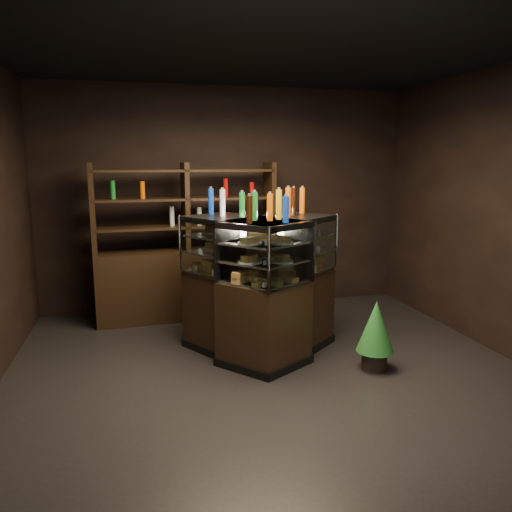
{
  "coord_description": "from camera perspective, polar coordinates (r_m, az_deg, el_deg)",
  "views": [
    {
      "loc": [
        -1.17,
        -4.27,
        2.01
      ],
      "look_at": [
        -0.07,
        0.42,
        1.1
      ],
      "focal_mm": 35.0,
      "sensor_mm": 36.0,
      "label": 1
    }
  ],
  "objects": [
    {
      "name": "ground",
      "position": [
        4.86,
        1.95,
        -13.69
      ],
      "size": [
        5.0,
        5.0,
        0.0
      ],
      "primitive_type": "plane",
      "color": "black",
      "rests_on": "ground"
    },
    {
      "name": "room_shell",
      "position": [
        4.43,
        2.12,
        9.82
      ],
      "size": [
        5.02,
        5.02,
        3.01
      ],
      "color": "black",
      "rests_on": "ground"
    },
    {
      "name": "display_case",
      "position": [
        5.26,
        0.63,
        -6.12
      ],
      "size": [
        1.71,
        1.49,
        1.46
      ],
      "rotation": [
        0.0,
        0.0,
        -0.15
      ],
      "color": "black",
      "rests_on": "ground"
    },
    {
      "name": "food_display",
      "position": [
        5.11,
        0.65,
        0.24
      ],
      "size": [
        1.29,
        1.12,
        0.45
      ],
      "color": "#BD9543",
      "rests_on": "display_case"
    },
    {
      "name": "bottles_top",
      "position": [
        5.05,
        0.65,
        5.95
      ],
      "size": [
        1.11,
        0.98,
        0.3
      ],
      "color": "#0F38B2",
      "rests_on": "display_case"
    },
    {
      "name": "potted_conifer",
      "position": [
        5.02,
        13.54,
        -7.7
      ],
      "size": [
        0.37,
        0.37,
        0.78
      ],
      "rotation": [
        0.0,
        0.0,
        0.08
      ],
      "color": "black",
      "rests_on": "ground"
    },
    {
      "name": "back_shelving",
      "position": [
        6.5,
        -7.86,
        -1.81
      ],
      "size": [
        2.32,
        0.57,
        2.0
      ],
      "rotation": [
        0.0,
        0.0,
        0.06
      ],
      "color": "black",
      "rests_on": "ground"
    }
  ]
}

